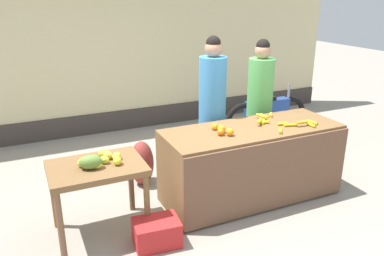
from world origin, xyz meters
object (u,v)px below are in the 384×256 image
produce_crate (157,233)px  produce_sack (142,163)px  vendor_woman_green_shirt (259,106)px  parked_motorcycle (267,114)px  vendor_woman_blue_shirt (212,110)px

produce_crate → produce_sack: size_ratio=0.76×
vendor_woman_green_shirt → parked_motorcycle: vendor_woman_green_shirt is taller
vendor_woman_green_shirt → parked_motorcycle: bearing=49.3°
vendor_woman_blue_shirt → vendor_woman_green_shirt: bearing=2.6°
vendor_woman_green_shirt → produce_sack: bearing=174.0°
produce_crate → produce_sack: 1.32m
vendor_woman_green_shirt → vendor_woman_blue_shirt: bearing=-177.4°
vendor_woman_blue_shirt → parked_motorcycle: size_ratio=1.16×
vendor_woman_blue_shirt → vendor_woman_green_shirt: 0.74m
vendor_woman_green_shirt → produce_crate: size_ratio=4.05×
vendor_woman_blue_shirt → parked_motorcycle: 1.92m
vendor_woman_green_shirt → parked_motorcycle: size_ratio=1.11×
vendor_woman_blue_shirt → vendor_woman_green_shirt: vendor_woman_blue_shirt is taller
produce_crate → vendor_woman_green_shirt: bearing=30.5°
parked_motorcycle → produce_crate: bearing=-142.7°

